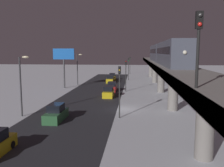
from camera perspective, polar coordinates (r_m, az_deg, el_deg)
name	(u,v)px	position (r m, az deg, el deg)	size (l,w,h in m)	color
ground_plane	(123,109)	(34.55, 2.55, -6.11)	(240.00, 240.00, 0.00)	silver
avenue_asphalt	(80,108)	(35.41, -7.70, -5.83)	(11.00, 108.03, 0.01)	#28282D
elevated_railway	(173,72)	(34.06, 14.29, 2.61)	(5.00, 108.03, 6.20)	gray
subway_train	(164,53)	(45.23, 12.31, 7.13)	(2.94, 36.87, 3.40)	#4C5160
rail_signal	(199,36)	(13.48, 19.88, 10.51)	(0.36, 0.41, 4.00)	black
sedan_yellow_2	(108,93)	(43.74, -0.85, -2.15)	(1.80, 4.13, 1.97)	gold
sedan_red	(112,87)	(50.06, -0.05, -0.93)	(1.80, 4.05, 1.97)	#A51E1E
sedan_green	(56,114)	(29.69, -13.16, -6.99)	(1.80, 4.59, 1.97)	#2D6038
sedan_yellow_3	(110,80)	(64.37, -0.42, 0.95)	(1.80, 4.56, 1.97)	gold
sedan_yellow_4	(112,77)	(70.58, 0.10, 1.52)	(1.80, 4.08, 1.97)	gold
traffic_light_near	(120,84)	(29.25, 1.80, -0.22)	(0.32, 0.44, 6.40)	#2D2D2D
traffic_light_mid	(126,71)	(49.57, 3.31, 2.93)	(0.32, 0.44, 6.40)	#2D2D2D
traffic_light_far	(128,66)	(69.96, 3.94, 4.24)	(0.32, 0.44, 6.40)	#2D2D2D
traffic_light_distant	(130,63)	(90.39, 4.29, 4.97)	(0.32, 0.44, 6.40)	#2D2D2D
commercial_billboard	(64,58)	(55.04, -11.39, 5.99)	(4.80, 0.36, 8.90)	#4C4C51
street_lamp_near	(22,79)	(31.96, -20.59, 1.07)	(1.35, 0.44, 7.65)	#38383D
street_lamp_far	(78,65)	(60.28, -8.03, 4.26)	(1.35, 0.44, 7.65)	#38383D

